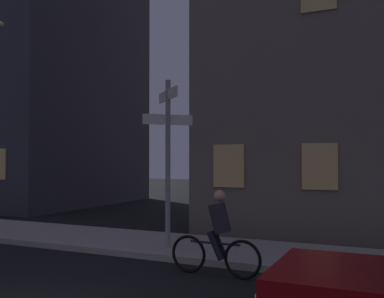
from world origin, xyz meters
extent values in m
cube|color=#9E9991|center=(0.00, 6.18, 0.07)|extent=(40.00, 2.62, 0.14)
cylinder|color=gray|center=(-0.29, 5.66, 2.09)|extent=(0.12, 0.12, 3.90)
cube|color=white|center=(-0.29, 5.66, 3.69)|extent=(1.02, 1.02, 0.24)
cube|color=white|center=(-0.29, 5.66, 3.11)|extent=(0.88, 0.88, 0.24)
cylinder|color=black|center=(3.87, 2.99, 0.32)|extent=(0.64, 0.22, 0.64)
sphere|color=#F9EFCC|center=(3.15, 1.45, 0.63)|extent=(0.16, 0.16, 0.16)
sphere|color=#F9EFCC|center=(3.15, 2.70, 0.63)|extent=(0.16, 0.16, 0.16)
torus|color=black|center=(0.90, 4.28, 0.36)|extent=(0.72, 0.08, 0.72)
torus|color=black|center=(2.00, 4.26, 0.36)|extent=(0.72, 0.08, 0.72)
cylinder|color=black|center=(1.45, 4.27, 0.61)|extent=(1.00, 0.07, 0.04)
cylinder|color=#26262D|center=(1.55, 4.27, 1.08)|extent=(0.46, 0.33, 0.61)
sphere|color=tan|center=(1.55, 4.27, 1.50)|extent=(0.22, 0.22, 0.22)
cylinder|color=black|center=(1.50, 4.18, 0.58)|extent=(0.34, 0.13, 0.55)
cylinder|color=black|center=(1.50, 4.36, 0.58)|extent=(0.34, 0.13, 0.55)
cube|color=#383842|center=(-12.73, 13.41, 9.69)|extent=(9.57, 8.91, 19.38)
cube|color=#F2C672|center=(0.30, 8.20, 2.00)|extent=(0.90, 0.06, 1.20)
cube|color=#F2C672|center=(2.78, 8.20, 2.00)|extent=(0.90, 0.06, 1.20)
camera|label=1|loc=(4.53, -3.41, 2.18)|focal=41.10mm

